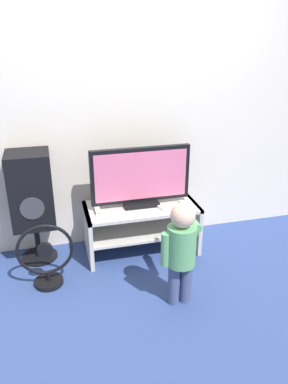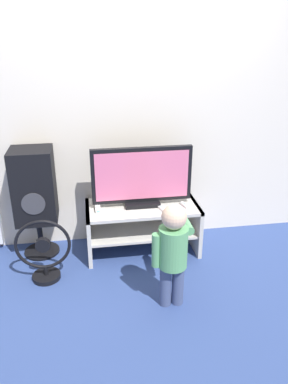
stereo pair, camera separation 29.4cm
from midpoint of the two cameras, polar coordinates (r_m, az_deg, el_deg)
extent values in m
plane|color=navy|center=(3.54, -1.78, -10.90)|extent=(16.00, 16.00, 0.00)
cube|color=silver|center=(3.57, -4.21, 12.09)|extent=(10.00, 0.06, 2.60)
cube|color=beige|center=(3.52, -2.80, -2.37)|extent=(1.06, 0.51, 0.03)
cube|color=beige|center=(3.64, -2.73, -5.91)|extent=(1.02, 0.47, 0.02)
cube|color=beige|center=(3.57, -10.86, -6.49)|extent=(0.04, 0.51, 0.48)
cube|color=beige|center=(3.75, 4.97, -4.61)|extent=(0.04, 0.51, 0.48)
cube|color=black|center=(3.53, -2.90, -1.68)|extent=(0.32, 0.20, 0.04)
cube|color=black|center=(3.42, -2.99, 2.58)|extent=(0.93, 0.05, 0.52)
cube|color=#D8668C|center=(3.40, -2.90, 2.42)|extent=(0.86, 0.01, 0.45)
cube|color=white|center=(3.44, -9.57, -2.75)|extent=(0.05, 0.15, 0.04)
cube|color=#3F8CE5|center=(3.36, -9.43, -3.33)|extent=(0.03, 0.00, 0.01)
cube|color=white|center=(3.54, 3.65, -1.82)|extent=(0.06, 0.13, 0.02)
cylinder|color=#337FD8|center=(3.53, 3.65, -1.63)|extent=(0.01, 0.01, 0.00)
cube|color=white|center=(3.46, 0.14, -2.40)|extent=(0.07, 0.13, 0.02)
cylinder|color=#337FD8|center=(3.45, 0.14, -2.21)|extent=(0.01, 0.01, 0.00)
cylinder|color=#3F4C72|center=(3.00, 1.70, -13.87)|extent=(0.09, 0.09, 0.35)
cylinder|color=#3F4C72|center=(3.02, 3.55, -13.57)|extent=(0.09, 0.09, 0.35)
cylinder|color=#599E66|center=(2.82, 2.75, -8.24)|extent=(0.22, 0.22, 0.32)
sphere|color=beige|center=(2.70, 2.85, -3.66)|extent=(0.19, 0.19, 0.19)
cylinder|color=#599E66|center=(2.80, 0.24, -8.82)|extent=(0.07, 0.07, 0.27)
cylinder|color=#599E66|center=(2.91, 4.40, -4.51)|extent=(0.07, 0.27, 0.07)
sphere|color=beige|center=(3.02, 3.58, -3.36)|extent=(0.08, 0.08, 0.08)
cube|color=white|center=(3.06, 3.35, -3.04)|extent=(0.03, 0.13, 0.02)
cylinder|color=black|center=(3.80, -17.80, -9.36)|extent=(0.34, 0.34, 0.02)
cylinder|color=black|center=(3.72, -18.11, -7.17)|extent=(0.05, 0.05, 0.36)
cube|color=black|center=(3.49, -19.16, 0.27)|extent=(0.37, 0.34, 0.69)
cylinder|color=#38383D|center=(3.37, -19.09, -2.46)|extent=(0.20, 0.01, 0.20)
cylinder|color=black|center=(3.42, -16.75, -13.03)|extent=(0.24, 0.24, 0.04)
cylinder|color=black|center=(3.39, -16.87, -12.22)|extent=(0.04, 0.04, 0.08)
torus|color=black|center=(3.25, -17.40, -8.48)|extent=(0.47, 0.03, 0.47)
cylinder|color=black|center=(3.25, -17.40, -8.48)|extent=(0.12, 0.05, 0.12)
camera|label=1|loc=(0.15, -92.51, -1.08)|focal=35.00mm
camera|label=2|loc=(0.15, 87.49, 1.08)|focal=35.00mm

